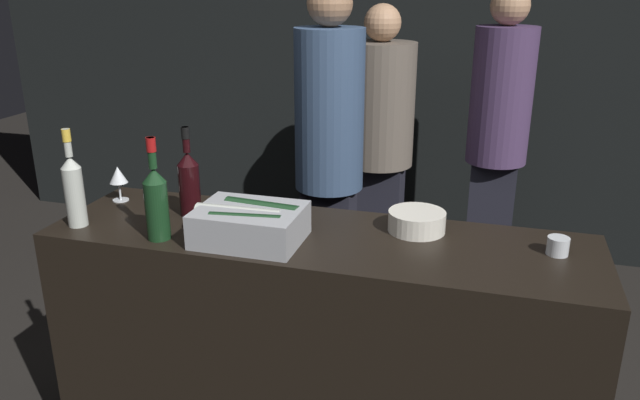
{
  "coord_description": "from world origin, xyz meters",
  "views": [
    {
      "loc": [
        0.56,
        -1.65,
        1.83
      ],
      "look_at": [
        0.0,
        0.3,
        1.11
      ],
      "focal_mm": 35.0,
      "sensor_mm": 36.0,
      "label": 1
    }
  ],
  "objects_px": {
    "red_wine_bottle_burgundy": "(156,200)",
    "red_wine_bottle_black_foil": "(189,181)",
    "rose_wine_bottle": "(74,188)",
    "wine_glass": "(118,176)",
    "candle_votive": "(558,246)",
    "bowl_white": "(417,221)",
    "person_in_hoodie": "(379,137)",
    "ice_bin_with_bottles": "(250,222)",
    "person_grey_polo": "(498,131)",
    "person_blond_tee": "(329,151)"
  },
  "relations": [
    {
      "from": "red_wine_bottle_black_foil",
      "to": "wine_glass",
      "type": "bearing_deg",
      "value": 169.25
    },
    {
      "from": "red_wine_bottle_black_foil",
      "to": "person_in_hoodie",
      "type": "height_order",
      "value": "person_in_hoodie"
    },
    {
      "from": "rose_wine_bottle",
      "to": "red_wine_bottle_burgundy",
      "type": "bearing_deg",
      "value": -4.28
    },
    {
      "from": "wine_glass",
      "to": "red_wine_bottle_burgundy",
      "type": "relative_size",
      "value": 0.4
    },
    {
      "from": "bowl_white",
      "to": "person_in_hoodie",
      "type": "distance_m",
      "value": 1.57
    },
    {
      "from": "person_in_hoodie",
      "to": "person_grey_polo",
      "type": "xyz_separation_m",
      "value": [
        0.68,
        0.04,
        0.07
      ]
    },
    {
      "from": "ice_bin_with_bottles",
      "to": "candle_votive",
      "type": "height_order",
      "value": "ice_bin_with_bottles"
    },
    {
      "from": "red_wine_bottle_black_foil",
      "to": "ice_bin_with_bottles",
      "type": "bearing_deg",
      "value": -28.43
    },
    {
      "from": "person_blond_tee",
      "to": "person_grey_polo",
      "type": "distance_m",
      "value": 1.1
    },
    {
      "from": "rose_wine_bottle",
      "to": "person_in_hoodie",
      "type": "relative_size",
      "value": 0.21
    },
    {
      "from": "red_wine_bottle_black_foil",
      "to": "person_grey_polo",
      "type": "height_order",
      "value": "person_grey_polo"
    },
    {
      "from": "bowl_white",
      "to": "person_grey_polo",
      "type": "distance_m",
      "value": 1.57
    },
    {
      "from": "ice_bin_with_bottles",
      "to": "wine_glass",
      "type": "bearing_deg",
      "value": 160.45
    },
    {
      "from": "rose_wine_bottle",
      "to": "red_wine_bottle_black_foil",
      "type": "distance_m",
      "value": 0.4
    },
    {
      "from": "rose_wine_bottle",
      "to": "person_grey_polo",
      "type": "height_order",
      "value": "person_grey_polo"
    },
    {
      "from": "person_grey_polo",
      "to": "red_wine_bottle_burgundy",
      "type": "bearing_deg",
      "value": -93.64
    },
    {
      "from": "rose_wine_bottle",
      "to": "candle_votive",
      "type": "bearing_deg",
      "value": 7.37
    },
    {
      "from": "person_in_hoodie",
      "to": "person_grey_polo",
      "type": "relative_size",
      "value": 0.95
    },
    {
      "from": "person_in_hoodie",
      "to": "person_grey_polo",
      "type": "height_order",
      "value": "person_grey_polo"
    },
    {
      "from": "candle_votive",
      "to": "red_wine_bottle_black_foil",
      "type": "relative_size",
      "value": 0.21
    },
    {
      "from": "wine_glass",
      "to": "red_wine_bottle_burgundy",
      "type": "height_order",
      "value": "red_wine_bottle_burgundy"
    },
    {
      "from": "red_wine_bottle_burgundy",
      "to": "person_grey_polo",
      "type": "bearing_deg",
      "value": 59.64
    },
    {
      "from": "wine_glass",
      "to": "person_blond_tee",
      "type": "height_order",
      "value": "person_blond_tee"
    },
    {
      "from": "ice_bin_with_bottles",
      "to": "wine_glass",
      "type": "height_order",
      "value": "wine_glass"
    },
    {
      "from": "bowl_white",
      "to": "red_wine_bottle_black_foil",
      "type": "distance_m",
      "value": 0.85
    },
    {
      "from": "ice_bin_with_bottles",
      "to": "person_blond_tee",
      "type": "relative_size",
      "value": 0.2
    },
    {
      "from": "ice_bin_with_bottles",
      "to": "person_in_hoodie",
      "type": "bearing_deg",
      "value": 86.56
    },
    {
      "from": "ice_bin_with_bottles",
      "to": "candle_votive",
      "type": "xyz_separation_m",
      "value": [
        1.0,
        0.17,
        -0.04
      ]
    },
    {
      "from": "person_blond_tee",
      "to": "bowl_white",
      "type": "bearing_deg",
      "value": -102.12
    },
    {
      "from": "candle_votive",
      "to": "person_in_hoodie",
      "type": "height_order",
      "value": "person_in_hoodie"
    },
    {
      "from": "bowl_white",
      "to": "rose_wine_bottle",
      "type": "height_order",
      "value": "rose_wine_bottle"
    },
    {
      "from": "wine_glass",
      "to": "red_wine_bottle_black_foil",
      "type": "distance_m",
      "value": 0.35
    },
    {
      "from": "ice_bin_with_bottles",
      "to": "candle_votive",
      "type": "distance_m",
      "value": 1.01
    },
    {
      "from": "rose_wine_bottle",
      "to": "person_blond_tee",
      "type": "height_order",
      "value": "person_blond_tee"
    },
    {
      "from": "person_in_hoodie",
      "to": "red_wine_bottle_burgundy",
      "type": "bearing_deg",
      "value": 161.89
    },
    {
      "from": "red_wine_bottle_black_foil",
      "to": "person_grey_polo",
      "type": "relative_size",
      "value": 0.19
    },
    {
      "from": "rose_wine_bottle",
      "to": "wine_glass",
      "type": "bearing_deg",
      "value": 90.86
    },
    {
      "from": "rose_wine_bottle",
      "to": "person_in_hoodie",
      "type": "distance_m",
      "value": 1.96
    },
    {
      "from": "person_grey_polo",
      "to": "rose_wine_bottle",
      "type": "bearing_deg",
      "value": -101.27
    },
    {
      "from": "person_in_hoodie",
      "to": "wine_glass",
      "type": "bearing_deg",
      "value": 148.09
    },
    {
      "from": "candle_votive",
      "to": "rose_wine_bottle",
      "type": "distance_m",
      "value": 1.67
    },
    {
      "from": "red_wine_bottle_burgundy",
      "to": "person_in_hoodie",
      "type": "bearing_deg",
      "value": 77.22
    },
    {
      "from": "ice_bin_with_bottles",
      "to": "person_in_hoodie",
      "type": "xyz_separation_m",
      "value": [
        0.11,
        1.75,
        -0.11
      ]
    },
    {
      "from": "red_wine_bottle_burgundy",
      "to": "red_wine_bottle_black_foil",
      "type": "bearing_deg",
      "value": 90.05
    },
    {
      "from": "red_wine_bottle_burgundy",
      "to": "person_blond_tee",
      "type": "distance_m",
      "value": 1.14
    },
    {
      "from": "red_wine_bottle_burgundy",
      "to": "rose_wine_bottle",
      "type": "distance_m",
      "value": 0.34
    },
    {
      "from": "person_blond_tee",
      "to": "person_grey_polo",
      "type": "xyz_separation_m",
      "value": [
        0.79,
        0.76,
        -0.02
      ]
    },
    {
      "from": "person_grey_polo",
      "to": "wine_glass",
      "type": "bearing_deg",
      "value": -105.95
    },
    {
      "from": "candle_votive",
      "to": "rose_wine_bottle",
      "type": "height_order",
      "value": "rose_wine_bottle"
    },
    {
      "from": "bowl_white",
      "to": "candle_votive",
      "type": "relative_size",
      "value": 2.86
    }
  ]
}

